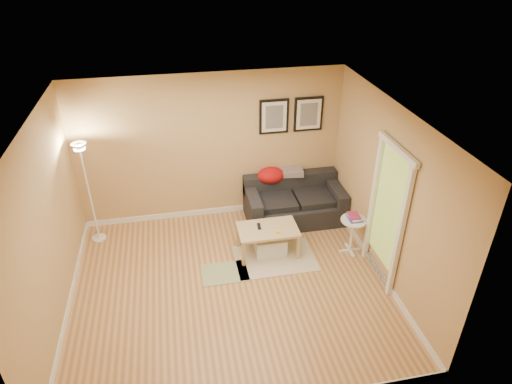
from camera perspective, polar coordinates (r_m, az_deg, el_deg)
floor at (r=6.65m, az=-3.29°, el=-12.00°), size 4.50×4.50×0.00m
ceiling at (r=5.25m, az=-4.14°, el=9.33°), size 4.50×4.50×0.00m
wall_back at (r=7.59m, az=-5.80°, el=5.57°), size 4.50×0.00×4.50m
wall_front at (r=4.34m, az=0.21°, el=-17.03°), size 4.50×0.00×4.50m
wall_left at (r=6.05m, az=-25.32°, el=-4.65°), size 0.00×4.00×4.00m
wall_right at (r=6.47m, az=16.45°, el=-0.37°), size 0.00×4.00×4.00m
baseboard_back at (r=8.19m, az=-5.34°, el=-2.39°), size 4.50×0.02×0.10m
baseboard_left at (r=6.80m, az=-22.87°, el=-13.30°), size 0.02×4.00×0.10m
baseboard_right at (r=7.17m, az=14.91°, el=-8.96°), size 0.02×4.00×0.10m
sofa at (r=7.86m, az=4.98°, el=-1.14°), size 1.70×0.90×0.75m
red_throw at (r=7.82m, az=1.91°, el=2.17°), size 0.48×0.36×0.28m
plaid_throw at (r=7.92m, az=4.52°, el=2.56°), size 0.45×0.32×0.10m
framed_print_left at (r=7.53m, az=2.32°, el=9.64°), size 0.50×0.04×0.60m
framed_print_right at (r=7.69m, az=6.74°, el=9.90°), size 0.50×0.04×0.60m
area_rug at (r=7.13m, az=2.44°, el=-8.47°), size 1.25×0.85×0.01m
green_runner at (r=6.87m, az=-4.03°, el=-10.31°), size 0.70×0.50×0.01m
coffee_table at (r=7.11m, az=1.50°, el=-6.23°), size 1.08×0.86×0.47m
remote_control at (r=7.00m, az=0.39°, el=-4.42°), size 0.06×0.16×0.02m
tape_roll at (r=6.89m, az=2.82°, el=-5.07°), size 0.07×0.07×0.03m
storage_bin at (r=7.15m, az=1.81°, el=-6.78°), size 0.50×0.37×0.31m
side_table at (r=7.25m, az=12.16°, el=-5.48°), size 0.40×0.40×0.62m
book_stack at (r=7.07m, az=12.48°, el=-3.12°), size 0.25×0.29×0.08m
floor_lamp at (r=7.55m, az=-20.50°, el=-0.53°), size 0.23×0.23×1.76m
doorway at (r=6.48m, az=16.27°, el=-3.17°), size 0.12×1.01×2.13m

